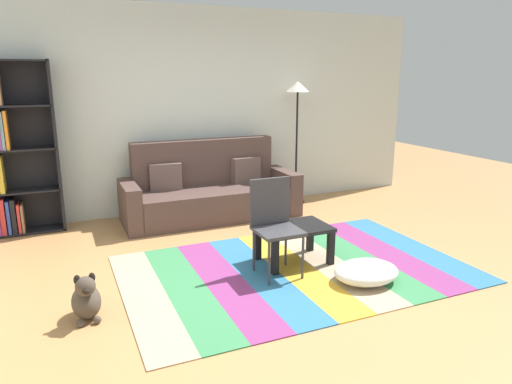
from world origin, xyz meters
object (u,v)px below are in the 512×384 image
object	(u,v)px
dog	(86,299)
folding_chair	(274,218)
pouf	(366,272)
couch	(210,192)
bookshelf	(4,154)
tv_remote	(291,223)
coffee_table	(294,233)
standing_lamp	(297,103)

from	to	relation	value
dog	folding_chair	xyz separation A→B (m)	(1.69, 0.21, 0.37)
folding_chair	dog	bearing A→B (deg)	-116.26
folding_chair	pouf	bearing A→B (deg)	17.78
dog	couch	bearing A→B (deg)	51.60
bookshelf	dog	distance (m)	2.63
pouf	tv_remote	bearing A→B (deg)	117.34
bookshelf	coffee_table	distance (m)	3.41
coffee_table	pouf	bearing A→B (deg)	-60.27
bookshelf	tv_remote	distance (m)	3.36
coffee_table	standing_lamp	world-z (taller)	standing_lamp
couch	dog	xyz separation A→B (m)	(-1.70, -2.14, -0.18)
folding_chair	bookshelf	bearing A→B (deg)	-166.78
bookshelf	pouf	bearing A→B (deg)	-42.59
folding_chair	couch	bearing A→B (deg)	146.63
standing_lamp	folding_chair	bearing A→B (deg)	-123.02
bookshelf	coffee_table	world-z (taller)	bookshelf
bookshelf	folding_chair	world-z (taller)	bookshelf
coffee_table	dog	bearing A→B (deg)	-170.27
pouf	dog	xyz separation A→B (m)	(-2.36, 0.33, 0.06)
coffee_table	bookshelf	bearing A→B (deg)	141.44
bookshelf	folding_chair	distance (m)	3.25
bookshelf	coffee_table	xyz separation A→B (m)	(2.62, -2.09, -0.64)
standing_lamp	tv_remote	xyz separation A→B (m)	(-1.08, -1.90, -1.06)
tv_remote	couch	bearing A→B (deg)	120.54
bookshelf	dog	xyz separation A→B (m)	(0.64, -2.43, -0.79)
dog	coffee_table	bearing A→B (deg)	9.73
couch	coffee_table	size ratio (longest dim) A/B	3.28
pouf	folding_chair	world-z (taller)	folding_chair
coffee_table	folding_chair	bearing A→B (deg)	-155.09
dog	tv_remote	size ratio (longest dim) A/B	2.65
pouf	standing_lamp	world-z (taller)	standing_lamp
dog	pouf	bearing A→B (deg)	-8.02
coffee_table	tv_remote	xyz separation A→B (m)	(0.00, 0.07, 0.08)
pouf	folding_chair	distance (m)	0.96
couch	dog	bearing A→B (deg)	-128.40
pouf	dog	size ratio (longest dim) A/B	1.53
couch	folding_chair	bearing A→B (deg)	-90.14
couch	dog	world-z (taller)	couch
pouf	dog	distance (m)	2.39
dog	folding_chair	distance (m)	1.75
standing_lamp	couch	bearing A→B (deg)	-173.04
coffee_table	folding_chair	size ratio (longest dim) A/B	0.76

